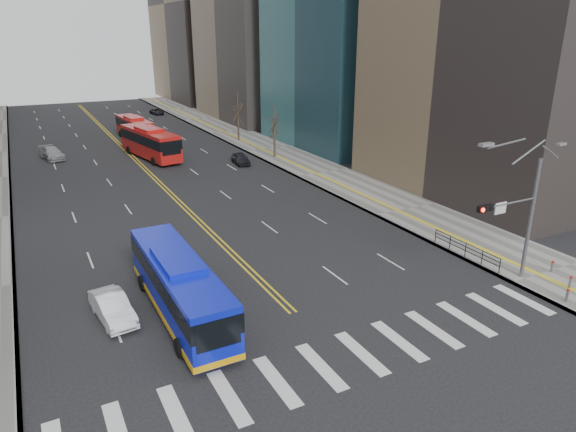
{
  "coord_description": "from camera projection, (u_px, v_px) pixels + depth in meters",
  "views": [
    {
      "loc": [
        -12.18,
        -17.64,
        15.13
      ],
      "look_at": [
        1.97,
        9.46,
        4.15
      ],
      "focal_mm": 32.0,
      "sensor_mm": 36.0,
      "label": 1
    }
  ],
  "objects": [
    {
      "name": "red_bus_far",
      "position": [
        135.0,
        127.0,
        75.66
      ],
      "size": [
        3.46,
        11.07,
        3.46
      ],
      "color": "red",
      "rests_on": "ground"
    },
    {
      "name": "centerline",
      "position": [
        123.0,
        148.0,
        71.02
      ],
      "size": [
        0.55,
        100.0,
        0.01
      ],
      "color": "gold",
      "rests_on": "ground"
    },
    {
      "name": "street_trees",
      "position": [
        83.0,
        145.0,
        49.19
      ],
      "size": [
        35.2,
        47.2,
        7.6
      ],
      "color": "#2B221A",
      "rests_on": "ground"
    },
    {
      "name": "red_bus_near",
      "position": [
        150.0,
        141.0,
        64.69
      ],
      "size": [
        4.98,
        12.63,
        3.88
      ],
      "color": "red",
      "rests_on": "ground"
    },
    {
      "name": "ground",
      "position": [
        342.0,
        360.0,
        25.14
      ],
      "size": [
        220.0,
        220.0,
        0.0
      ],
      "primitive_type": "plane",
      "color": "black"
    },
    {
      "name": "pedestrian_railing",
      "position": [
        466.0,
        248.0,
        36.09
      ],
      "size": [
        0.06,
        6.06,
        1.02
      ],
      "color": "black",
      "rests_on": "sidewalk_right"
    },
    {
      "name": "sidewalk_right",
      "position": [
        268.0,
        149.0,
        70.27
      ],
      "size": [
        7.0,
        130.0,
        0.15
      ],
      "primitive_type": "cube",
      "color": "slate",
      "rests_on": "ground"
    },
    {
      "name": "car_white",
      "position": [
        112.0,
        308.0,
        28.44
      ],
      "size": [
        2.1,
        4.59,
        1.46
      ],
      "primitive_type": "imported",
      "rotation": [
        0.0,
        0.0,
        0.13
      ],
      "color": "white",
      "rests_on": "ground"
    },
    {
      "name": "blue_bus",
      "position": [
        180.0,
        285.0,
        28.57
      ],
      "size": [
        2.91,
        12.28,
        3.56
      ],
      "color": "#0C19C1",
      "rests_on": "ground"
    },
    {
      "name": "crosswalk",
      "position": [
        342.0,
        359.0,
        25.14
      ],
      "size": [
        26.7,
        4.0,
        0.01
      ],
      "color": "silver",
      "rests_on": "ground"
    },
    {
      "name": "car_silver",
      "position": [
        52.0,
        153.0,
        64.53
      ],
      "size": [
        3.12,
        5.43,
        1.48
      ],
      "primitive_type": "imported",
      "rotation": [
        0.0,
        0.0,
        0.22
      ],
      "color": "#949398",
      "rests_on": "ground"
    },
    {
      "name": "car_dark_mid",
      "position": [
        241.0,
        159.0,
        62.14
      ],
      "size": [
        2.06,
        4.14,
        1.36
      ],
      "primitive_type": "imported",
      "rotation": [
        0.0,
        0.0,
        -0.12
      ],
      "color": "black",
      "rests_on": "ground"
    },
    {
      "name": "signal_mast",
      "position": [
        517.0,
        211.0,
        31.16
      ],
      "size": [
        5.37,
        0.37,
        9.39
      ],
      "color": "slate",
      "rests_on": "ground"
    },
    {
      "name": "car_dark_far",
      "position": [
        157.0,
        111.0,
        99.78
      ],
      "size": [
        2.24,
        4.12,
        1.1
      ],
      "primitive_type": "imported",
      "rotation": [
        0.0,
        0.0,
        0.11
      ],
      "color": "black",
      "rests_on": "ground"
    },
    {
      "name": "bollards",
      "position": [
        563.0,
        281.0,
        31.9
      ],
      "size": [
        2.87,
        3.17,
        0.78
      ],
      "color": "slate",
      "rests_on": "sidewalk_right"
    }
  ]
}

